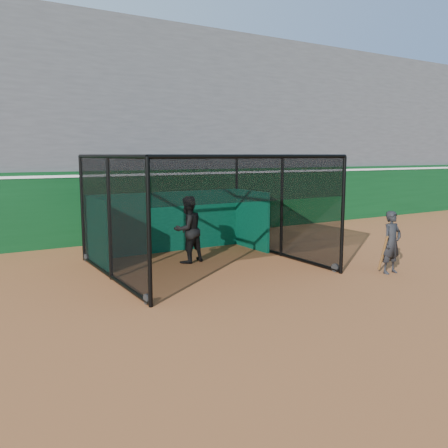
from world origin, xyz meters
TOP-DOWN VIEW (x-y plane):
  - ground at (0.00, 0.00)m, footprint 120.00×120.00m
  - outfield_wall at (0.00, 8.50)m, footprint 50.00×0.50m
  - grandstand at (0.00, 12.27)m, footprint 50.00×7.85m
  - batting_cage at (0.61, 3.56)m, footprint 5.36×5.10m
  - batter at (0.44, 4.24)m, footprint 1.06×0.91m
  - on_deck_player at (4.38, 0.41)m, footprint 0.62×0.43m

SIDE VIEW (x-z plane):
  - ground at x=0.00m, z-range 0.00..0.00m
  - on_deck_player at x=4.38m, z-range 0.00..1.62m
  - batter at x=0.44m, z-range 0.00..1.90m
  - outfield_wall at x=0.00m, z-range 0.04..2.54m
  - batting_cage at x=0.61m, z-range 0.00..3.01m
  - grandstand at x=0.00m, z-range 0.00..8.95m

